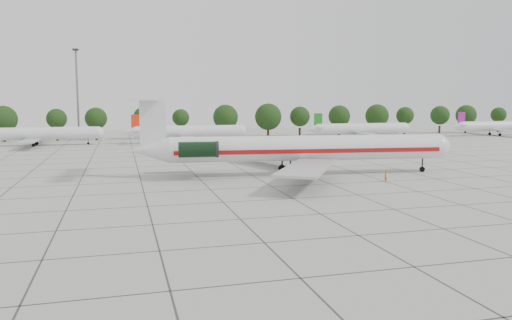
% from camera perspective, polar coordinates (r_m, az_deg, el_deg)
% --- Properties ---
extents(ground, '(260.00, 260.00, 0.00)m').
position_cam_1_polar(ground, '(63.75, 1.85, -3.07)').
color(ground, '#ADADA6').
rests_on(ground, ground).
extents(apron_joints, '(170.00, 170.00, 0.02)m').
position_cam_1_polar(apron_joints, '(78.03, -1.39, -1.23)').
color(apron_joints, '#383838').
rests_on(apron_joints, ground).
extents(main_airliner, '(48.02, 37.58, 11.28)m').
position_cam_1_polar(main_airliner, '(73.52, 4.02, 1.38)').
color(main_airliner, silver).
rests_on(main_airliner, ground).
extents(ground_crew, '(0.66, 0.65, 1.54)m').
position_cam_1_polar(ground_crew, '(69.43, 14.58, -1.83)').
color(ground_crew, '#CF560C').
rests_on(ground_crew, ground).
extents(bg_airliner_b, '(28.24, 27.20, 7.40)m').
position_cam_1_polar(bg_airliner_b, '(131.60, -23.62, 2.76)').
color(bg_airliner_b, silver).
rests_on(bg_airliner_b, ground).
extents(bg_airliner_c, '(28.24, 27.20, 7.40)m').
position_cam_1_polar(bg_airliner_c, '(130.28, -7.68, 3.24)').
color(bg_airliner_c, silver).
rests_on(bg_airliner_c, ground).
extents(bg_airliner_d, '(28.24, 27.20, 7.40)m').
position_cam_1_polar(bg_airliner_d, '(145.21, 11.95, 3.51)').
color(bg_airliner_d, silver).
rests_on(bg_airliner_d, ground).
extents(bg_airliner_e, '(28.24, 27.20, 7.40)m').
position_cam_1_polar(bg_airliner_e, '(173.70, 25.86, 3.50)').
color(bg_airliner_e, silver).
rests_on(bg_airliner_e, ground).
extents(tree_line, '(249.86, 8.44, 10.22)m').
position_cam_1_polar(tree_line, '(145.25, -12.60, 4.71)').
color(tree_line, '#332114').
rests_on(tree_line, ground).
extents(floodlight_mast, '(1.60, 1.60, 25.45)m').
position_cam_1_polar(floodlight_mast, '(152.48, -19.76, 7.69)').
color(floodlight_mast, slate).
rests_on(floodlight_mast, ground).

